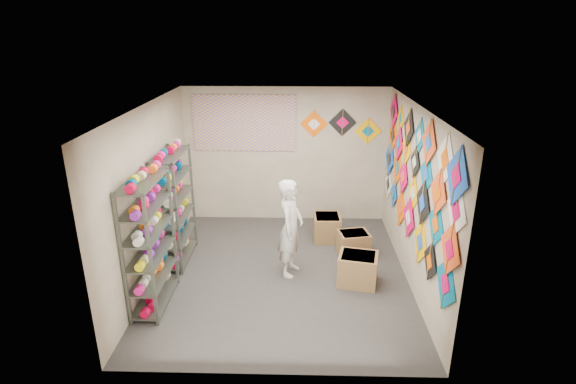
{
  "coord_description": "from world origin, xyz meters",
  "views": [
    {
      "loc": [
        0.28,
        -6.36,
        3.77
      ],
      "look_at": [
        0.1,
        0.3,
        1.3
      ],
      "focal_mm": 28.0,
      "sensor_mm": 36.0,
      "label": 1
    }
  ],
  "objects_px": {
    "shelf_rack_back": "(175,208)",
    "carton_a": "(358,269)",
    "carton_c": "(327,227)",
    "shelf_rack_front": "(150,243)",
    "shopkeeper": "(291,228)",
    "carton_b": "(353,244)"
  },
  "relations": [
    {
      "from": "shopkeeper",
      "to": "carton_a",
      "type": "height_order",
      "value": "shopkeeper"
    },
    {
      "from": "shelf_rack_back",
      "to": "carton_c",
      "type": "relative_size",
      "value": 3.53
    },
    {
      "from": "shelf_rack_front",
      "to": "carton_b",
      "type": "height_order",
      "value": "shelf_rack_front"
    },
    {
      "from": "shelf_rack_front",
      "to": "carton_c",
      "type": "distance_m",
      "value": 3.42
    },
    {
      "from": "shelf_rack_front",
      "to": "shelf_rack_back",
      "type": "xyz_separation_m",
      "value": [
        0.0,
        1.3,
        0.0
      ]
    },
    {
      "from": "shelf_rack_back",
      "to": "shopkeeper",
      "type": "distance_m",
      "value": 1.98
    },
    {
      "from": "shelf_rack_front",
      "to": "carton_b",
      "type": "relative_size",
      "value": 3.71
    },
    {
      "from": "shelf_rack_back",
      "to": "carton_a",
      "type": "distance_m",
      "value": 3.14
    },
    {
      "from": "carton_b",
      "to": "carton_c",
      "type": "relative_size",
      "value": 0.95
    },
    {
      "from": "shopkeeper",
      "to": "carton_b",
      "type": "relative_size",
      "value": 3.11
    },
    {
      "from": "carton_b",
      "to": "shelf_rack_front",
      "type": "bearing_deg",
      "value": -164.54
    },
    {
      "from": "carton_a",
      "to": "shopkeeper",
      "type": "bearing_deg",
      "value": 176.34
    },
    {
      "from": "shopkeeper",
      "to": "carton_b",
      "type": "bearing_deg",
      "value": -44.42
    },
    {
      "from": "shelf_rack_back",
      "to": "carton_a",
      "type": "relative_size",
      "value": 3.25
    },
    {
      "from": "carton_a",
      "to": "carton_b",
      "type": "xyz_separation_m",
      "value": [
        0.04,
        0.93,
        -0.03
      ]
    },
    {
      "from": "shelf_rack_back",
      "to": "carton_b",
      "type": "distance_m",
      "value": 3.11
    },
    {
      "from": "carton_c",
      "to": "shelf_rack_front",
      "type": "bearing_deg",
      "value": -141.55
    },
    {
      "from": "carton_c",
      "to": "shopkeeper",
      "type": "bearing_deg",
      "value": -118.83
    },
    {
      "from": "shopkeeper",
      "to": "shelf_rack_front",
      "type": "bearing_deg",
      "value": 129.82
    },
    {
      "from": "shelf_rack_back",
      "to": "carton_c",
      "type": "distance_m",
      "value": 2.8
    },
    {
      "from": "carton_b",
      "to": "carton_c",
      "type": "bearing_deg",
      "value": 114.1
    },
    {
      "from": "shelf_rack_back",
      "to": "shopkeeper",
      "type": "xyz_separation_m",
      "value": [
        1.93,
        -0.41,
        -0.15
      ]
    }
  ]
}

